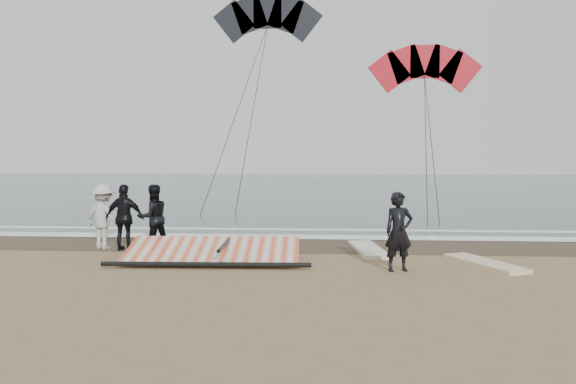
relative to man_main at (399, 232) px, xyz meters
name	(u,v)px	position (x,y,z in m)	size (l,w,h in m)	color
ground	(302,281)	(-2.07, -1.13, -0.87)	(120.00, 120.00, 0.00)	#8C704C
sea	(319,186)	(-2.07, 31.87, -0.86)	(120.00, 54.00, 0.02)	#233838
wet_sand	(308,245)	(-2.07, 3.37, -0.86)	(120.00, 2.80, 0.01)	#4C3D2B
foam_near	(310,237)	(-2.07, 4.77, -0.84)	(120.00, 0.90, 0.01)	white
foam_far	(311,229)	(-2.07, 6.47, -0.84)	(120.00, 0.45, 0.01)	white
man_main	(399,232)	(0.00, 0.00, 0.00)	(0.63, 0.42, 1.74)	black
board_white	(485,263)	(2.08, 0.78, -0.82)	(0.64, 2.29, 0.09)	white
board_cream	(368,249)	(-0.47, 2.47, -0.82)	(0.66, 2.47, 0.10)	beige
trio_cluster	(125,217)	(-6.96, 2.29, 0.01)	(2.59, 1.14, 1.77)	black
sail_rig	(211,253)	(-4.32, 0.82, -0.67)	(4.71, 2.04, 0.52)	black
kite_red	(425,71)	(4.41, 22.69, 6.72)	(7.70, 7.48, 16.55)	red
kite_dark	(267,21)	(-5.15, 22.17, 9.73)	(7.43, 5.97, 15.70)	black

